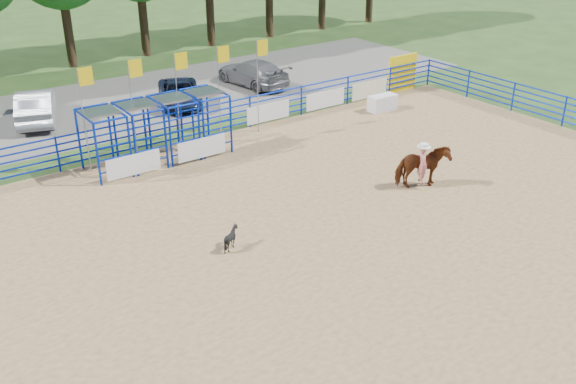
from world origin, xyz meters
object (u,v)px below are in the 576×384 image
at_px(announcer_table, 383,103).
at_px(calf, 231,238).
at_px(car_b, 36,106).
at_px(car_c, 180,93).
at_px(car_d, 252,73).
at_px(horse_and_rider, 422,165).

distance_m(announcer_table, calf, 15.18).
height_order(calf, car_b, car_b).
height_order(car_b, car_c, car_b).
bearing_deg(car_d, car_b, -10.37).
height_order(calf, car_d, car_d).
xyz_separation_m(car_b, car_d, (11.82, -0.85, -0.06)).
xyz_separation_m(calf, car_c, (5.46, 14.15, 0.24)).
bearing_deg(car_b, car_c, -175.49).
relative_size(calf, car_d, 0.15).
bearing_deg(car_c, announcer_table, -18.52).
bearing_deg(horse_and_rider, car_d, 81.37).
bearing_deg(car_b, car_d, -165.76).
height_order(announcer_table, calf, announcer_table).
xyz_separation_m(announcer_table, car_d, (-2.84, 7.70, 0.31)).
bearing_deg(announcer_table, horse_and_rider, -124.27).
bearing_deg(calf, car_c, -10.40).
height_order(horse_and_rider, calf, horse_and_rider).
bearing_deg(car_d, car_c, 3.08).
distance_m(car_b, car_c, 7.00).
bearing_deg(horse_and_rider, car_c, 100.59).
relative_size(horse_and_rider, car_b, 0.53).
bearing_deg(calf, horse_and_rider, -81.38).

